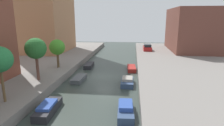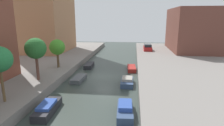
{
  "view_description": "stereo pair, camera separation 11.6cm",
  "coord_description": "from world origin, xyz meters",
  "px_view_note": "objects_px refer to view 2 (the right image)",
  "views": [
    {
      "loc": [
        4.23,
        -26.24,
        8.38
      ],
      "look_at": [
        0.96,
        2.14,
        1.56
      ],
      "focal_mm": 29.9,
      "sensor_mm": 36.0,
      "label": 1
    },
    {
      "loc": [
        4.34,
        -26.23,
        8.38
      ],
      "look_at": [
        0.96,
        2.14,
        1.56
      ],
      "focal_mm": 29.9,
      "sensor_mm": 36.0,
      "label": 2
    }
  ],
  "objects_px": {
    "street_tree_3": "(57,47)",
    "moored_boat_left_1": "(48,108)",
    "moored_boat_right_2": "(127,82)",
    "parked_car": "(148,48)",
    "moored_boat_right_3": "(132,68)",
    "moored_boat_left_2": "(79,79)",
    "street_tree_2": "(36,49)",
    "low_block_right": "(193,30)",
    "moored_boat_right_1": "(125,110)",
    "moored_boat_left_3": "(89,66)"
  },
  "relations": [
    {
      "from": "street_tree_3",
      "to": "moored_boat_right_2",
      "type": "relative_size",
      "value": 1.33
    },
    {
      "from": "street_tree_3",
      "to": "moored_boat_left_2",
      "type": "relative_size",
      "value": 1.27
    },
    {
      "from": "moored_boat_left_1",
      "to": "moored_boat_right_1",
      "type": "relative_size",
      "value": 1.11
    },
    {
      "from": "low_block_right",
      "to": "street_tree_3",
      "type": "xyz_separation_m",
      "value": [
        -25.28,
        -19.32,
        -1.76
      ]
    },
    {
      "from": "low_block_right",
      "to": "moored_boat_right_1",
      "type": "xyz_separation_m",
      "value": [
        -14.3,
        -31.07,
        -5.42
      ]
    },
    {
      "from": "street_tree_2",
      "to": "low_block_right",
      "type": "bearing_deg",
      "value": 45.31
    },
    {
      "from": "moored_boat_left_1",
      "to": "moored_boat_right_1",
      "type": "xyz_separation_m",
      "value": [
        7.04,
        0.44,
        0.03
      ]
    },
    {
      "from": "street_tree_2",
      "to": "street_tree_3",
      "type": "xyz_separation_m",
      "value": [
        0.0,
        6.24,
        -0.77
      ]
    },
    {
      "from": "moored_boat_left_3",
      "to": "moored_boat_right_1",
      "type": "distance_m",
      "value": 17.39
    },
    {
      "from": "moored_boat_left_2",
      "to": "moored_boat_right_2",
      "type": "xyz_separation_m",
      "value": [
        6.72,
        -0.8,
        0.12
      ]
    },
    {
      "from": "street_tree_3",
      "to": "moored_boat_right_1",
      "type": "distance_m",
      "value": 16.49
    },
    {
      "from": "moored_boat_right_1",
      "to": "moored_boat_left_1",
      "type": "bearing_deg",
      "value": -176.43
    },
    {
      "from": "moored_boat_left_2",
      "to": "moored_boat_right_2",
      "type": "bearing_deg",
      "value": -6.83
    },
    {
      "from": "street_tree_2",
      "to": "moored_boat_right_1",
      "type": "relative_size",
      "value": 1.38
    },
    {
      "from": "moored_boat_right_2",
      "to": "street_tree_3",
      "type": "bearing_deg",
      "value": 160.02
    },
    {
      "from": "low_block_right",
      "to": "moored_boat_right_3",
      "type": "bearing_deg",
      "value": -130.76
    },
    {
      "from": "moored_boat_left_2",
      "to": "moored_boat_right_3",
      "type": "xyz_separation_m",
      "value": [
        7.18,
        6.28,
        0.03
      ]
    },
    {
      "from": "street_tree_3",
      "to": "moored_boat_left_2",
      "type": "distance_m",
      "value": 6.46
    },
    {
      "from": "street_tree_2",
      "to": "moored_boat_left_2",
      "type": "xyz_separation_m",
      "value": [
        4.15,
        3.09,
        -4.59
      ]
    },
    {
      "from": "parked_car",
      "to": "moored_boat_left_2",
      "type": "distance_m",
      "value": 23.59
    },
    {
      "from": "moored_boat_left_3",
      "to": "low_block_right",
      "type": "bearing_deg",
      "value": 35.36
    },
    {
      "from": "parked_car",
      "to": "moored_boat_left_1",
      "type": "bearing_deg",
      "value": -109.94
    },
    {
      "from": "low_block_right",
      "to": "moored_boat_right_2",
      "type": "xyz_separation_m",
      "value": [
        -14.42,
        -23.27,
        -5.47
      ]
    },
    {
      "from": "street_tree_3",
      "to": "moored_boat_left_2",
      "type": "bearing_deg",
      "value": -37.2
    },
    {
      "from": "street_tree_2",
      "to": "moored_boat_right_1",
      "type": "bearing_deg",
      "value": -26.65
    },
    {
      "from": "moored_boat_left_2",
      "to": "street_tree_3",
      "type": "bearing_deg",
      "value": 142.8
    },
    {
      "from": "moored_boat_left_3",
      "to": "street_tree_2",
      "type": "bearing_deg",
      "value": -110.46
    },
    {
      "from": "parked_car",
      "to": "moored_boat_left_2",
      "type": "height_order",
      "value": "parked_car"
    },
    {
      "from": "street_tree_3",
      "to": "parked_car",
      "type": "relative_size",
      "value": 1.02
    },
    {
      "from": "moored_boat_right_2",
      "to": "moored_boat_right_1",
      "type": "bearing_deg",
      "value": -89.13
    },
    {
      "from": "moored_boat_right_2",
      "to": "parked_car",
      "type": "bearing_deg",
      "value": 79.66
    },
    {
      "from": "moored_boat_left_3",
      "to": "moored_boat_right_1",
      "type": "height_order",
      "value": "moored_boat_right_1"
    },
    {
      "from": "street_tree_2",
      "to": "moored_boat_right_2",
      "type": "xyz_separation_m",
      "value": [
        10.86,
        2.29,
        -4.47
      ]
    },
    {
      "from": "street_tree_3",
      "to": "low_block_right",
      "type": "bearing_deg",
      "value": 37.39
    },
    {
      "from": "street_tree_3",
      "to": "moored_boat_left_1",
      "type": "xyz_separation_m",
      "value": [
        3.94,
        -12.19,
        -3.69
      ]
    },
    {
      "from": "low_block_right",
      "to": "parked_car",
      "type": "xyz_separation_m",
      "value": [
        -10.44,
        -1.47,
        -4.25
      ]
    },
    {
      "from": "low_block_right",
      "to": "moored_boat_right_1",
      "type": "relative_size",
      "value": 4.1
    },
    {
      "from": "street_tree_2",
      "to": "parked_car",
      "type": "distance_m",
      "value": 28.47
    },
    {
      "from": "parked_car",
      "to": "moored_boat_left_1",
      "type": "xyz_separation_m",
      "value": [
        -10.9,
        -30.03,
        -1.2
      ]
    },
    {
      "from": "moored_boat_left_1",
      "to": "low_block_right",
      "type": "bearing_deg",
      "value": 55.89
    },
    {
      "from": "street_tree_2",
      "to": "moored_boat_left_2",
      "type": "bearing_deg",
      "value": 36.72
    },
    {
      "from": "low_block_right",
      "to": "moored_boat_right_1",
      "type": "bearing_deg",
      "value": -114.71
    },
    {
      "from": "moored_boat_left_2",
      "to": "parked_car",
      "type": "bearing_deg",
      "value": 63.0
    },
    {
      "from": "low_block_right",
      "to": "street_tree_2",
      "type": "relative_size",
      "value": 2.96
    },
    {
      "from": "moored_boat_left_1",
      "to": "moored_boat_right_3",
      "type": "bearing_deg",
      "value": 64.26
    },
    {
      "from": "low_block_right",
      "to": "moored_boat_left_2",
      "type": "relative_size",
      "value": 4.49
    },
    {
      "from": "street_tree_2",
      "to": "parked_car",
      "type": "height_order",
      "value": "street_tree_2"
    },
    {
      "from": "parked_car",
      "to": "moored_boat_right_3",
      "type": "bearing_deg",
      "value": -103.42
    },
    {
      "from": "street_tree_3",
      "to": "moored_boat_left_1",
      "type": "height_order",
      "value": "street_tree_3"
    },
    {
      "from": "moored_boat_left_1",
      "to": "moored_boat_right_1",
      "type": "bearing_deg",
      "value": 3.57
    }
  ]
}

